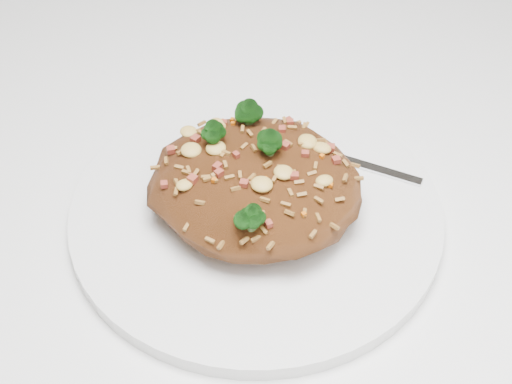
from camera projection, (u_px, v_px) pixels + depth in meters
dining_table at (206, 273)px, 0.66m from camera, size 1.20×0.80×0.75m
plate at (256, 211)px, 0.58m from camera, size 0.30×0.30×0.01m
fried_rice at (256, 176)px, 0.56m from camera, size 0.17×0.15×0.07m
fork at (339, 158)px, 0.61m from camera, size 0.16×0.05×0.00m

